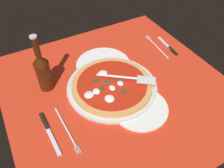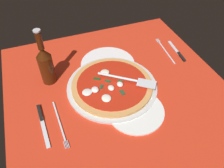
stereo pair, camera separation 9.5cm
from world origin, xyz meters
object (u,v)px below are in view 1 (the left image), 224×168
dinner_plate_left (140,108)px  beer_bottle (43,71)px  pizza_server (128,78)px  dinner_plate_right (103,64)px  place_setting_far (57,130)px  place_setting_near (163,48)px  pizza (112,85)px

dinner_plate_left → beer_bottle: 41.14cm
dinner_plate_left → pizza_server: pizza_server is taller
dinner_plate_right → place_setting_far: bearing=128.0°
pizza_server → place_setting_near: 33.62cm
dinner_plate_right → pizza: 15.59cm
dinner_plate_left → beer_bottle: size_ratio=0.86×
dinner_plate_right → place_setting_near: place_setting_near is taller
dinner_plate_left → pizza: bearing=15.4°
pizza_server → place_setting_near: size_ratio=0.98×
dinner_plate_right → pizza: bearing=166.2°
place_setting_near → pizza: bearing=113.8°
dinner_plate_right → place_setting_near: bearing=-94.6°
place_setting_far → beer_bottle: (22.78, -3.64, 9.27)cm
pizza_server → beer_bottle: bearing=-169.8°
dinner_plate_left → place_setting_far: 32.23cm
dinner_plate_right → pizza_server: bearing=-169.7°
pizza → pizza_server: size_ratio=1.59×
dinner_plate_left → pizza: pizza is taller
place_setting_far → pizza: bearing=106.2°
dinner_plate_left → dinner_plate_right: same height
pizza_server → place_setting_far: (-7.43, 34.27, -4.07)cm
dinner_plate_left → pizza_server: bearing=-11.0°
dinner_plate_right → pizza_server: size_ratio=1.18×
pizza → place_setting_near: 39.01cm
dinner_plate_left → dinner_plate_right: size_ratio=0.87×
pizza → beer_bottle: 28.43cm
place_setting_near → beer_bottle: (1.11, 60.81, 9.27)cm
pizza → place_setting_far: 29.07cm
pizza_server → dinner_plate_right: bearing=137.1°
pizza_server → place_setting_near: (14.24, -30.18, -4.07)cm
dinner_plate_left → beer_bottle: beer_bottle is taller
pizza_server → place_setting_far: size_ratio=0.97×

